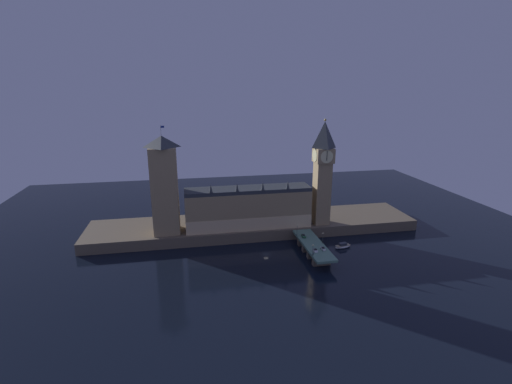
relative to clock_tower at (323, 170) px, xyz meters
name	(u,v)px	position (x,y,z in m)	size (l,w,h in m)	color
ground_plane	(266,254)	(-42.99, -26.39, -43.67)	(400.00, 400.00, 0.00)	black
embankment	(254,225)	(-42.99, 12.61, -40.17)	(220.00, 42.00, 7.00)	brown
parliament_hall	(248,207)	(-48.71, 2.77, -23.61)	(80.52, 17.65, 31.50)	#9E845B
clock_tower	(323,170)	(0.00, 0.00, 0.00)	(12.03, 12.14, 69.26)	#9E845B
victoria_tower	(165,185)	(-100.42, 3.00, -6.19)	(16.08, 16.08, 66.71)	#9E845B
bridge	(313,247)	(-15.67, -31.39, -39.31)	(11.81, 46.00, 6.59)	slate
car_northbound_lead	(303,236)	(-18.26, -20.45, -36.36)	(2.03, 4.74, 1.52)	#235633
car_northbound_trail	(315,250)	(-18.26, -41.85, -36.33)	(2.10, 3.87, 1.58)	white
car_southbound_lead	(323,249)	(-13.07, -40.31, -36.38)	(1.85, 4.36, 1.49)	silver
pedestrian_near_rail	(313,254)	(-20.86, -46.01, -36.17)	(0.38, 0.38, 1.71)	black
street_lamp_near	(313,248)	(-21.26, -46.11, -32.99)	(1.34, 0.60, 6.52)	#2D3333
street_lamp_mid	(323,236)	(-10.07, -31.39, -32.89)	(1.34, 0.60, 6.68)	#2D3333
street_lamp_far	(297,228)	(-21.26, -16.67, -32.63)	(1.34, 0.60, 7.11)	#2D3333
boat_downstream	(343,246)	(5.40, -26.15, -42.52)	(11.36, 6.33, 3.13)	white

